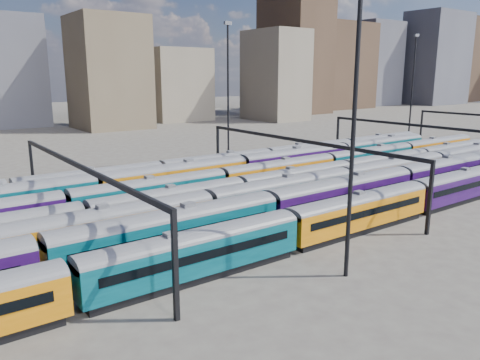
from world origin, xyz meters
TOP-DOWN VIEW (x-y plane):
  - ground at (0.00, 0.00)m, footprint 500.00×500.00m
  - rake_0 at (15.18, -15.00)m, footprint 121.70×2.97m
  - rake_1 at (19.23, -10.00)m, footprint 136.29×3.32m
  - rake_2 at (2.87, -5.00)m, footprint 107.65×3.15m
  - rake_3 at (9.81, 0.00)m, footprint 97.62×2.86m
  - rake_4 at (10.92, 5.00)m, footprint 102.79×3.01m
  - rake_5 at (-14.79, 10.00)m, footprint 134.23×3.27m
  - rake_6 at (6.76, 15.00)m, footprint 101.59×2.98m
  - gantry_1 at (-20.00, 0.00)m, footprint 0.35×40.35m
  - gantry_2 at (10.00, 0.00)m, footprint 0.35×40.35m
  - gantry_3 at (40.00, 0.00)m, footprint 0.35×40.35m
  - mast_2 at (-5.00, -22.00)m, footprint 1.40×0.50m
  - mast_3 at (15.00, 24.00)m, footprint 1.40×0.50m
  - mast_5 at (65.00, 20.00)m, footprint 1.40×0.50m
  - skyline at (104.75, 105.73)m, footprint 399.22×60.48m

SIDE VIEW (x-z plane):
  - ground at x=0.00m, z-range 0.00..0.00m
  - rake_3 at x=9.81m, z-range 0.12..4.93m
  - rake_0 at x=15.18m, z-range 0.13..5.12m
  - rake_6 at x=6.76m, z-range 0.13..5.13m
  - rake_4 at x=10.92m, z-range 0.13..5.20m
  - rake_2 at x=2.87m, z-range 0.13..5.45m
  - rake_5 at x=-14.79m, z-range 0.14..5.66m
  - rake_1 at x=19.23m, z-range 0.14..5.75m
  - gantry_1 at x=-20.00m, z-range 2.78..10.80m
  - gantry_2 at x=10.00m, z-range 2.78..10.80m
  - gantry_3 at x=40.00m, z-range 2.78..10.80m
  - mast_2 at x=-5.00m, z-range 1.17..26.77m
  - mast_3 at x=15.00m, z-range 1.17..26.77m
  - mast_5 at x=65.00m, z-range 1.17..26.77m
  - skyline at x=104.75m, z-range -4.18..45.85m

